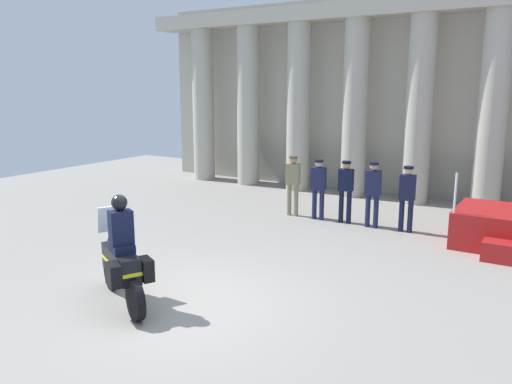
{
  "coord_description": "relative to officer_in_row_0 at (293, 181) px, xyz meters",
  "views": [
    {
      "loc": [
        5.29,
        -6.19,
        3.6
      ],
      "look_at": [
        -0.32,
        2.97,
        1.38
      ],
      "focal_mm": 35.92,
      "sensor_mm": 36.0,
      "label": 1
    }
  ],
  "objects": [
    {
      "name": "motorcycle_with_rider",
      "position": [
        0.41,
        -6.92,
        -0.21
      ],
      "size": [
        1.9,
        1.16,
        1.9
      ],
      "rotation": [
        0.0,
        0.0,
        2.65
      ],
      "color": "black",
      "rests_on": "ground_plane"
    },
    {
      "name": "officer_in_row_0",
      "position": [
        0.0,
        0.0,
        0.0
      ],
      "size": [
        0.4,
        0.26,
        1.7
      ],
      "rotation": [
        0.0,
        0.0,
        3.25
      ],
      "color": "#847A5B",
      "rests_on": "ground_plane"
    },
    {
      "name": "ground_plane",
      "position": [
        1.22,
        -6.44,
        -1.01
      ],
      "size": [
        28.0,
        28.0,
        0.0
      ],
      "primitive_type": "plane",
      "color": "gray"
    },
    {
      "name": "officer_in_row_4",
      "position": [
        3.21,
        -0.02,
        -0.02
      ],
      "size": [
        0.4,
        0.26,
        1.67
      ],
      "rotation": [
        0.0,
        0.0,
        3.25
      ],
      "color": "#141938",
      "rests_on": "ground_plane"
    },
    {
      "name": "colonnade_backdrop",
      "position": [
        0.44,
        3.97,
        2.43
      ],
      "size": [
        16.12,
        1.67,
        6.56
      ],
      "color": "#A49F91",
      "rests_on": "ground_plane"
    },
    {
      "name": "officer_in_row_2",
      "position": [
        1.58,
        -0.0,
        -0.02
      ],
      "size": [
        0.4,
        0.26,
        1.68
      ],
      "rotation": [
        0.0,
        0.0,
        3.25
      ],
      "color": "black",
      "rests_on": "ground_plane"
    },
    {
      "name": "officer_in_row_1",
      "position": [
        0.81,
        -0.04,
        -0.03
      ],
      "size": [
        0.4,
        0.26,
        1.66
      ],
      "rotation": [
        0.0,
        0.0,
        3.25
      ],
      "color": "#191E42",
      "rests_on": "ground_plane"
    },
    {
      "name": "officer_in_row_3",
      "position": [
        2.34,
        -0.06,
        0.0
      ],
      "size": [
        0.4,
        0.26,
        1.71
      ],
      "rotation": [
        0.0,
        0.0,
        3.25
      ],
      "color": "#191E42",
      "rests_on": "ground_plane"
    }
  ]
}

